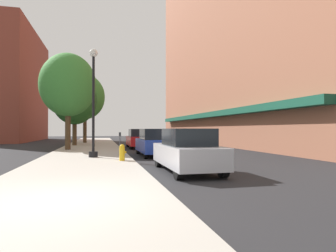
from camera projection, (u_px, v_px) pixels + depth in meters
ground_plane at (139, 148)px, 24.47m from camera, size 90.00×90.00×0.00m
sidewalk_slab at (91, 147)px, 24.51m from camera, size 4.80×50.00×0.12m
building_right_brick at (233, 32)px, 31.07m from camera, size 6.80×40.00×24.77m
building_far_background at (14, 87)px, 39.52m from camera, size 6.80×18.00×15.23m
lamppost at (93, 100)px, 15.38m from camera, size 0.48×0.48×5.90m
fire_hydrant at (122, 152)px, 13.63m from camera, size 0.33×0.26×0.79m
parking_meter_near at (120, 139)px, 18.90m from camera, size 0.14×0.09×1.31m
tree_near at (85, 97)px, 31.94m from camera, size 4.40×4.40×7.71m
tree_mid at (68, 85)px, 21.09m from camera, size 4.10×4.10×7.19m
tree_far at (75, 100)px, 26.85m from camera, size 4.17×4.17×6.75m
car_silver at (187, 151)px, 10.83m from camera, size 1.80×4.30×1.66m
car_blue at (154, 143)px, 17.36m from camera, size 1.80×4.30×1.66m
car_red at (139, 139)px, 24.44m from camera, size 1.80×4.30×1.66m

